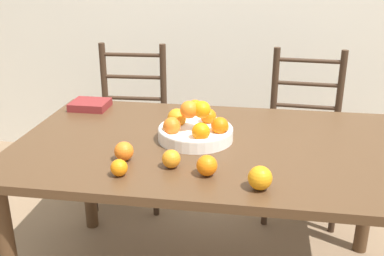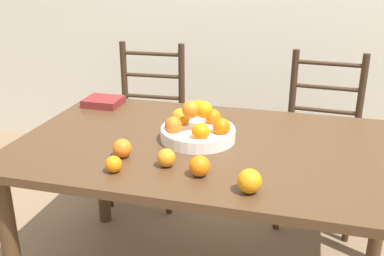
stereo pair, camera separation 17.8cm
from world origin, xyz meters
name	(u,v)px [view 1 (the left image)]	position (x,y,z in m)	size (l,w,h in m)	color
dining_table	(214,162)	(0.00, 0.00, 0.65)	(1.65, 0.98, 0.74)	#4C331E
fruit_bowl	(195,128)	(-0.08, 0.02, 0.79)	(0.32, 0.32, 0.18)	white
orange_loose_0	(171,159)	(-0.13, -0.26, 0.78)	(0.07, 0.07, 0.07)	orange
orange_loose_1	(207,166)	(0.01, -0.30, 0.78)	(0.07, 0.07, 0.07)	orange
orange_loose_2	(124,151)	(-0.32, -0.22, 0.78)	(0.07, 0.07, 0.07)	orange
orange_loose_3	(260,178)	(0.19, -0.37, 0.78)	(0.08, 0.08, 0.08)	orange
orange_loose_4	(119,168)	(-0.30, -0.35, 0.77)	(0.06, 0.06, 0.06)	orange
chair_left	(130,127)	(-0.61, 0.80, 0.48)	(0.44, 0.42, 0.97)	#382619
chair_right	(304,137)	(0.44, 0.80, 0.48)	(0.44, 0.42, 0.97)	#382619
book_stack	(90,105)	(-0.68, 0.35, 0.76)	(0.18, 0.16, 0.04)	maroon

